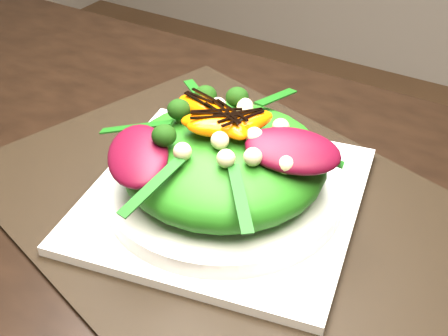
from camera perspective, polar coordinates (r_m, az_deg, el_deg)
The scene contains 10 objects.
dining_table at distance 0.57m, azimuth -1.21°, elevation -12.74°, with size 1.60×0.90×0.75m, color black.
placemat at distance 0.65m, azimuth 0.00°, elevation -3.32°, with size 0.52×0.39×0.00m, color black.
plate_base at distance 0.64m, azimuth 0.00°, elevation -2.81°, with size 0.28×0.28×0.01m, color white.
salad_bowl at distance 0.63m, azimuth 0.00°, elevation -1.78°, with size 0.25×0.25×0.02m, color silver.
lettuce_mound at distance 0.61m, azimuth 0.00°, elevation 0.68°, with size 0.21×0.21×0.07m, color #297616.
radicchio_leaf at distance 0.57m, azimuth 6.59°, elevation 1.66°, with size 0.09×0.06×0.02m, color #4A0818.
orange_segment at distance 0.61m, azimuth 1.04°, elevation 5.55°, with size 0.07×0.03×0.02m, color #FE6004.
broccoli_floret at distance 0.64m, azimuth -4.51°, elevation 6.56°, with size 0.03×0.03×0.03m, color black.
macadamia_nut at distance 0.56m, azimuth 0.68°, elevation 2.19°, with size 0.02×0.02×0.02m, color beige.
balsamic_drizzle at distance 0.61m, azimuth 1.05°, elevation 6.35°, with size 0.05×0.00×0.00m, color black.
Camera 1 is at (0.21, -0.32, 1.16)m, focal length 48.00 mm.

